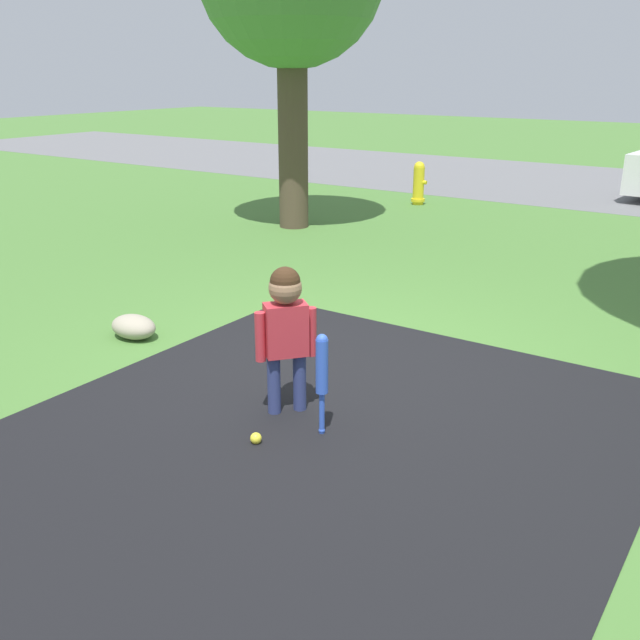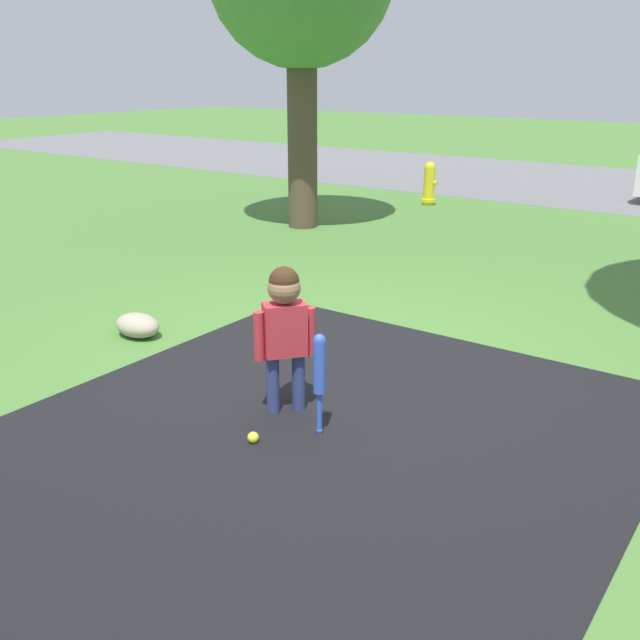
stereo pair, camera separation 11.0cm
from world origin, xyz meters
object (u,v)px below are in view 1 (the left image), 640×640
at_px(baseball_bat, 322,370).
at_px(fire_hydrant, 419,184).
at_px(child, 286,320).
at_px(sports_ball, 256,438).

xyz_separation_m(baseball_bat, fire_hydrant, (-3.26, 7.79, -0.08)).
xyz_separation_m(child, baseball_bat, (0.38, -0.13, -0.22)).
bearing_deg(child, fire_hydrant, 60.10).
relative_size(child, baseball_bat, 1.50).
xyz_separation_m(child, sports_ball, (0.11, -0.47, -0.63)).
bearing_deg(baseball_bat, child, 160.80).
bearing_deg(child, sports_ball, -127.63).
distance_m(baseball_bat, sports_ball, 0.59).
bearing_deg(sports_ball, child, 102.88).
distance_m(child, fire_hydrant, 8.19).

